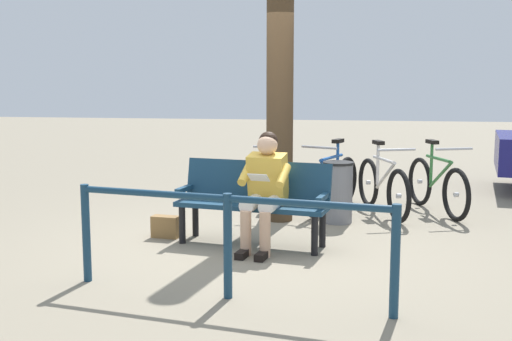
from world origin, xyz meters
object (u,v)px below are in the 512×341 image
at_px(bicycle_red, 332,184).
at_px(bicycle_silver, 437,185).
at_px(person_reading, 265,185).
at_px(bicycle_orange, 383,186).
at_px(handbag, 166,227).
at_px(bicycle_green, 275,182).
at_px(bench, 254,196).
at_px(tree_trunk, 280,54).
at_px(litter_bin, 338,192).

bearing_deg(bicycle_red, bicycle_silver, 114.60).
xyz_separation_m(person_reading, bicycle_orange, (-1.26, -1.90, -0.31)).
relative_size(handbag, bicycle_green, 0.18).
distance_m(handbag, bicycle_silver, 3.60).
distance_m(bench, person_reading, 0.29).
distance_m(person_reading, bicycle_red, 2.13).
bearing_deg(person_reading, bicycle_orange, -113.48).
xyz_separation_m(tree_trunk, litter_bin, (-0.71, 0.02, -1.65)).
relative_size(handbag, bicycle_orange, 0.19).
bearing_deg(bicycle_green, bicycle_silver, 90.75).
bearing_deg(bicycle_silver, bicycle_red, -106.53).
bearing_deg(tree_trunk, handbag, 43.23).
bearing_deg(bicycle_orange, handbag, -75.88).
bearing_deg(tree_trunk, bicycle_green, -78.37).
bearing_deg(bicycle_orange, person_reading, -53.29).
distance_m(person_reading, litter_bin, 1.53).
bearing_deg(bicycle_red, bench, -0.68).
height_order(bench, handbag, bench).
distance_m(tree_trunk, bicycle_red, 1.89).
bearing_deg(handbag, tree_trunk, -136.77).
relative_size(bench, tree_trunk, 0.41).
height_order(bicycle_orange, bicycle_red, same).
height_order(person_reading, bicycle_red, person_reading).
bearing_deg(tree_trunk, litter_bin, 178.06).
bearing_deg(bicycle_green, bench, -1.14).
xyz_separation_m(litter_bin, bicycle_red, (0.10, -0.69, -0.01)).
xyz_separation_m(bicycle_red, bicycle_green, (0.75, 0.00, 0.00)).
relative_size(litter_bin, bicycle_green, 0.44).
height_order(tree_trunk, litter_bin, tree_trunk).
distance_m(litter_bin, bicycle_orange, 0.80).
bearing_deg(bicycle_green, bicycle_orange, 83.86).
distance_m(litter_bin, bicycle_red, 0.70).
height_order(bicycle_silver, bicycle_orange, same).
bearing_deg(person_reading, litter_bin, -107.93).
bearing_deg(bench, bicycle_red, -102.13).
xyz_separation_m(bench, handbag, (1.00, -0.10, -0.39)).
bearing_deg(litter_bin, bicycle_silver, -148.52).
distance_m(person_reading, handbag, 1.30).
xyz_separation_m(litter_bin, bicycle_orange, (-0.55, -0.57, -0.01)).
height_order(tree_trunk, bicycle_silver, tree_trunk).
distance_m(tree_trunk, litter_bin, 1.80).
relative_size(bicycle_orange, bicycle_green, 0.95).
relative_size(bench, person_reading, 1.38).
bearing_deg(handbag, bicycle_red, -135.20).
bearing_deg(bicycle_orange, bicycle_silver, 85.77).
bearing_deg(bicycle_silver, person_reading, -62.73).
distance_m(bench, handbag, 1.08).
height_order(bicycle_red, bicycle_green, same).
height_order(handbag, bicycle_orange, bicycle_orange).
height_order(handbag, bicycle_green, bicycle_green).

